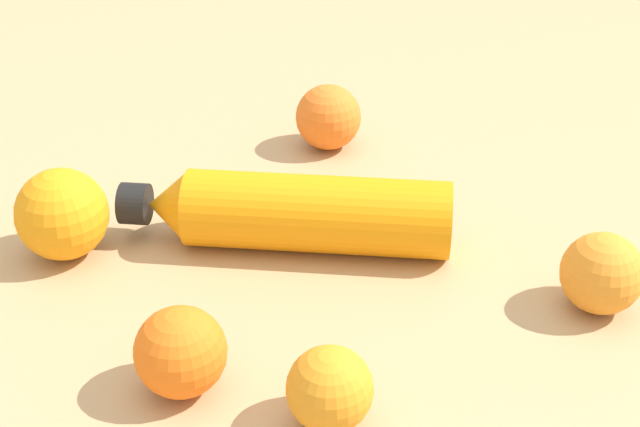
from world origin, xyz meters
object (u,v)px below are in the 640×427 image
object	(u,v)px
water_bottle	(294,212)
orange_2	(181,352)
orange_3	(62,214)
orange_4	(602,273)
orange_1	(328,117)
orange_0	(330,389)

from	to	relation	value
water_bottle	orange_2	distance (m)	0.21
orange_2	orange_3	bearing A→B (deg)	26.61
orange_2	orange_4	distance (m)	0.34
water_bottle	orange_1	bearing A→B (deg)	-93.31
water_bottle	orange_3	xyz separation A→B (m)	(0.02, 0.20, 0.01)
orange_2	orange_3	size ratio (longest dim) A/B	0.82
water_bottle	orange_1	distance (m)	0.20
orange_1	orange_3	distance (m)	0.32
orange_4	orange_2	bearing A→B (deg)	98.21
orange_3	orange_2	bearing A→B (deg)	-153.39
orange_1	orange_4	bearing A→B (deg)	-151.78
orange_0	orange_2	world-z (taller)	orange_2
water_bottle	orange_3	size ratio (longest dim) A/B	3.70
water_bottle	orange_2	world-z (taller)	water_bottle
orange_1	orange_2	distance (m)	0.41
orange_1	orange_2	size ratio (longest dim) A/B	1.05
orange_1	orange_4	distance (m)	0.37
orange_1	orange_2	world-z (taller)	orange_1
orange_3	orange_4	xyz separation A→B (m)	(-0.15, -0.44, -0.01)
orange_1	orange_0	bearing A→B (deg)	171.10
orange_0	orange_3	distance (m)	0.32
orange_0	orange_3	world-z (taller)	orange_3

